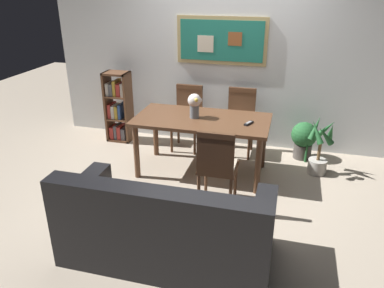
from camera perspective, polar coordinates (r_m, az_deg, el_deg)
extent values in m
plane|color=tan|center=(4.54, 1.85, -6.52)|extent=(12.00, 12.00, 0.00)
cube|color=silver|center=(5.45, 5.67, 13.22)|extent=(5.20, 0.10, 2.60)
cube|color=tan|center=(5.37, 4.48, 15.33)|extent=(1.26, 0.02, 0.65)
cube|color=#1E7260|center=(5.36, 4.45, 15.31)|extent=(1.16, 0.01, 0.55)
cube|color=beige|center=(5.41, 2.05, 14.92)|extent=(0.23, 0.00, 0.23)
cube|color=brown|center=(5.32, 6.52, 15.52)|extent=(0.19, 0.00, 0.18)
cube|color=brown|center=(4.59, 1.52, 3.68)|extent=(1.64, 0.84, 0.04)
cylinder|color=brown|center=(4.65, -8.41, -1.17)|extent=(0.07, 0.07, 0.69)
cylinder|color=brown|center=(4.32, 9.97, -3.30)|extent=(0.07, 0.07, 0.69)
cylinder|color=brown|center=(5.23, -5.54, 1.86)|extent=(0.07, 0.07, 0.69)
cylinder|color=brown|center=(4.94, 10.76, 0.19)|extent=(0.07, 0.07, 0.69)
cube|color=brown|center=(5.37, -0.88, 3.59)|extent=(0.40, 0.40, 0.03)
cube|color=#C6B299|center=(5.36, -0.88, 3.87)|extent=(0.36, 0.36, 0.03)
cylinder|color=brown|center=(5.56, 1.30, 1.84)|extent=(0.04, 0.04, 0.42)
cylinder|color=brown|center=(5.64, -2.06, 2.18)|extent=(0.04, 0.04, 0.42)
cylinder|color=brown|center=(5.26, 0.42, 0.51)|extent=(0.04, 0.04, 0.42)
cylinder|color=brown|center=(5.34, -3.11, 0.88)|extent=(0.04, 0.04, 0.42)
cube|color=brown|center=(5.45, -0.38, 6.62)|extent=(0.38, 0.04, 0.46)
cube|color=brown|center=(5.40, -0.38, 8.65)|extent=(0.38, 0.05, 0.06)
cube|color=brown|center=(5.25, 7.15, 2.95)|extent=(0.40, 0.40, 0.03)
cube|color=#C6B299|center=(5.24, 7.16, 3.23)|extent=(0.36, 0.36, 0.03)
cylinder|color=brown|center=(5.47, 9.05, 1.18)|extent=(0.04, 0.04, 0.42)
cylinder|color=brown|center=(5.51, 5.54, 1.54)|extent=(0.04, 0.04, 0.42)
cylinder|color=brown|center=(5.16, 8.61, -0.21)|extent=(0.04, 0.04, 0.42)
cylinder|color=brown|center=(5.20, 4.90, 0.18)|extent=(0.04, 0.04, 0.42)
cube|color=brown|center=(5.34, 7.56, 6.04)|extent=(0.38, 0.04, 0.46)
cube|color=brown|center=(5.29, 7.68, 8.11)|extent=(0.38, 0.05, 0.06)
cube|color=brown|center=(4.03, 3.98, -3.61)|extent=(0.40, 0.40, 0.03)
cube|color=#C6B299|center=(4.02, 4.00, -3.26)|extent=(0.36, 0.36, 0.03)
cylinder|color=brown|center=(4.03, 1.02, -7.25)|extent=(0.04, 0.04, 0.42)
cylinder|color=brown|center=(3.97, 5.84, -7.87)|extent=(0.04, 0.04, 0.42)
cylinder|color=brown|center=(4.31, 2.12, -5.00)|extent=(0.04, 0.04, 0.42)
cylinder|color=brown|center=(4.26, 6.60, -5.54)|extent=(0.04, 0.04, 0.42)
cube|color=brown|center=(3.76, 3.55, -1.55)|extent=(0.38, 0.04, 0.46)
cube|color=brown|center=(3.68, 3.63, 1.27)|extent=(0.38, 0.05, 0.06)
cube|color=black|center=(3.44, -3.55, -13.58)|extent=(1.80, 0.84, 0.40)
cube|color=black|center=(2.95, -5.73, -10.70)|extent=(1.80, 0.20, 0.44)
cube|color=black|center=(3.58, -16.20, -7.08)|extent=(0.18, 0.80, 0.22)
cube|color=black|center=(3.14, 10.77, -11.18)|extent=(0.18, 0.80, 0.22)
cube|color=maroon|center=(3.26, -12.36, -8.87)|extent=(0.32, 0.16, 0.33)
cube|color=#334C72|center=(3.10, -4.78, -10.21)|extent=(0.32, 0.16, 0.33)
cube|color=brown|center=(5.84, -12.52, 5.63)|extent=(0.03, 0.28, 1.05)
cube|color=brown|center=(5.70, -9.54, 5.42)|extent=(0.03, 0.28, 1.05)
cube|color=brown|center=(5.94, -10.67, 0.84)|extent=(0.36, 0.28, 0.03)
cube|color=brown|center=(5.63, -11.45, 10.47)|extent=(0.36, 0.28, 0.03)
cube|color=brown|center=(5.82, -10.91, 3.89)|extent=(0.30, 0.28, 0.02)
cube|color=brown|center=(5.71, -11.18, 7.19)|extent=(0.30, 0.28, 0.02)
cube|color=#B2332D|center=(5.95, -11.67, 1.90)|extent=(0.06, 0.22, 0.18)
cube|color=#595960|center=(5.91, -11.14, 1.99)|extent=(0.04, 0.22, 0.22)
cube|color=#B2332D|center=(5.89, -10.63, 1.88)|extent=(0.06, 0.22, 0.20)
cube|color=#595960|center=(5.87, -10.01, 1.71)|extent=(0.06, 0.22, 0.18)
cube|color=#B2332D|center=(5.83, -12.01, 5.06)|extent=(0.05, 0.22, 0.22)
cube|color=beige|center=(5.81, -11.51, 4.93)|extent=(0.05, 0.22, 0.20)
cube|color=gold|center=(5.79, -11.01, 4.89)|extent=(0.05, 0.22, 0.19)
cube|color=#2D4C8C|center=(5.76, -10.57, 5.00)|extent=(0.04, 0.22, 0.23)
cube|color=beige|center=(5.74, -12.32, 8.23)|extent=(0.04, 0.22, 0.19)
cube|color=#595960|center=(5.71, -11.80, 8.17)|extent=(0.05, 0.22, 0.18)
cube|color=gold|center=(5.68, -11.31, 8.39)|extent=(0.05, 0.22, 0.23)
cube|color=#B2332D|center=(5.66, -10.73, 8.17)|extent=(0.06, 0.22, 0.19)
cube|color=beige|center=(5.63, -10.09, 8.18)|extent=(0.06, 0.22, 0.20)
cylinder|color=#4C4742|center=(5.43, 16.33, -0.99)|extent=(0.24, 0.24, 0.20)
cylinder|color=#332319|center=(5.39, 16.45, -0.10)|extent=(0.21, 0.21, 0.02)
sphere|color=#235B2D|center=(5.34, 16.63, 1.37)|extent=(0.35, 0.35, 0.35)
cylinder|color=#235B2D|center=(5.32, 16.86, -1.72)|extent=(0.03, 0.03, 0.31)
cylinder|color=#235B2D|center=(5.51, 17.50, -0.93)|extent=(0.03, 0.03, 0.32)
cylinder|color=#B2ADA3|center=(5.06, 18.39, -3.23)|extent=(0.23, 0.23, 0.19)
cylinder|color=#332319|center=(5.03, 18.51, -2.39)|extent=(0.21, 0.21, 0.02)
cylinder|color=brown|center=(4.97, 18.73, -0.89)|extent=(0.04, 0.04, 0.27)
cone|color=#235B2D|center=(4.89, 20.29, 1.73)|extent=(0.08, 0.24, 0.29)
cone|color=#235B2D|center=(4.98, 19.60, 2.18)|extent=(0.26, 0.18, 0.29)
cone|color=#235B2D|center=(4.91, 18.19, 2.32)|extent=(0.19, 0.23, 0.31)
cone|color=#235B2D|center=(4.80, 18.40, 1.67)|extent=(0.22, 0.21, 0.29)
cone|color=#235B2D|center=(4.80, 19.55, 1.18)|extent=(0.24, 0.15, 0.26)
cylinder|color=slate|center=(4.58, 0.36, 4.97)|extent=(0.11, 0.11, 0.16)
sphere|color=silver|center=(4.54, 0.37, 6.62)|extent=(0.16, 0.16, 0.16)
sphere|color=#EACC4C|center=(4.60, 0.15, 6.77)|extent=(0.07, 0.07, 0.07)
sphere|color=#EACC4C|center=(4.47, 0.63, 6.68)|extent=(0.05, 0.05, 0.05)
sphere|color=silver|center=(4.54, 1.19, 6.64)|extent=(0.06, 0.06, 0.06)
cube|color=black|center=(4.44, 8.59, 3.12)|extent=(0.10, 0.16, 0.02)
cube|color=gray|center=(4.44, 8.60, 3.27)|extent=(0.07, 0.10, 0.00)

